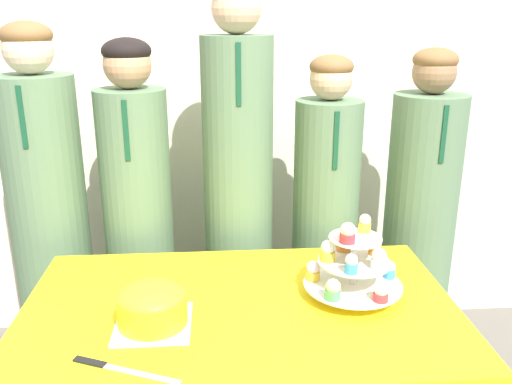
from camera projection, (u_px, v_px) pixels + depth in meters
wall_back at (228, 59)px, 2.50m from camera, size 9.00×0.06×2.70m
round_cake at (152, 306)px, 1.51m from camera, size 0.21×0.21×0.13m
cake_knife at (108, 367)px, 1.35m from camera, size 0.28×0.13×0.01m
cupcake_stand at (352, 263)px, 1.66m from camera, size 0.31×0.31×0.26m
student_0 at (51, 229)px, 2.18m from camera, size 0.30×0.31×1.53m
student_1 at (139, 231)px, 2.21m from camera, size 0.28×0.28×1.47m
student_2 at (238, 205)px, 2.21m from camera, size 0.28×0.28×1.67m
student_3 at (324, 234)px, 2.28m from camera, size 0.27×0.28×1.40m
student_4 at (418, 230)px, 2.31m from camera, size 0.30×0.30×1.43m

